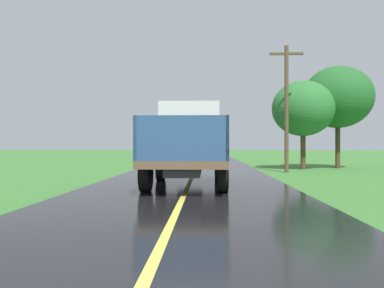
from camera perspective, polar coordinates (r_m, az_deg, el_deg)
name	(u,v)px	position (r m, az deg, el deg)	size (l,w,h in m)	color
banana_truck_near	(188,142)	(12.77, -0.56, 0.26)	(2.38, 5.82, 2.80)	#2D2D30
utility_pole_roadside	(287,104)	(19.59, 14.00, 5.81)	(1.65, 0.20, 6.32)	brown
roadside_tree_near_left	(338,97)	(23.97, 21.03, 6.55)	(4.02, 4.02, 5.98)	#4C3823
roadside_tree_mid_right	(303,109)	(22.27, 16.32, 5.13)	(3.45, 3.45, 4.98)	#4C3823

